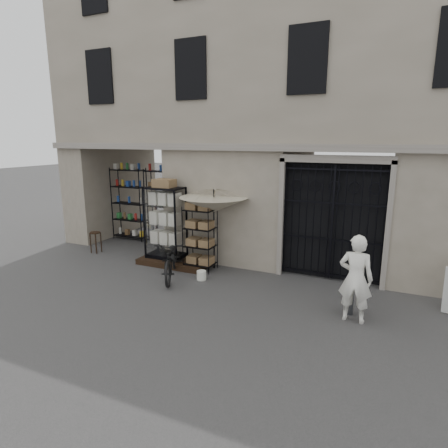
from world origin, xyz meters
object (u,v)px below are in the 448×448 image
at_px(shopkeeper, 352,320).
at_px(wire_rack, 200,239).
at_px(wooden_stool, 96,242).
at_px(bicycle, 173,277).
at_px(display_cabinet, 166,226).
at_px(steel_bollard, 350,297).
at_px(market_umbrella, 214,200).
at_px(white_bucket, 201,275).

bearing_deg(shopkeeper, wire_rack, -15.55).
height_order(wooden_stool, shopkeeper, wooden_stool).
bearing_deg(bicycle, shopkeeper, -31.32).
relative_size(wire_rack, wooden_stool, 2.67).
bearing_deg(display_cabinet, wooden_stool, 171.48).
height_order(wooden_stool, steel_bollard, steel_bollard).
height_order(market_umbrella, wooden_stool, market_umbrella).
bearing_deg(bicycle, white_bucket, -11.87).
bearing_deg(market_umbrella, steel_bollard, -20.42).
bearing_deg(bicycle, wooden_stool, 140.95).
height_order(market_umbrella, steel_bollard, market_umbrella).
relative_size(white_bucket, bicycle, 0.12).
bearing_deg(wooden_stool, white_bucket, -9.89).
distance_m(display_cabinet, bicycle, 1.64).
xyz_separation_m(display_cabinet, wooden_stool, (-2.51, -0.10, -0.71)).
xyz_separation_m(bicycle, steel_bollard, (4.35, -0.29, 0.38)).
distance_m(market_umbrella, bicycle, 2.26).
bearing_deg(market_umbrella, white_bucket, -84.73).
relative_size(market_umbrella, steel_bollard, 3.44).
bearing_deg(steel_bollard, wire_rack, 164.10).
distance_m(bicycle, steel_bollard, 4.38).
bearing_deg(bicycle, steel_bollard, -28.11).
relative_size(display_cabinet, shopkeeper, 1.26).
bearing_deg(shopkeeper, bicycle, -3.71).
xyz_separation_m(market_umbrella, shopkeeper, (3.77, -1.63, -1.87)).
relative_size(market_umbrella, bicycle, 1.35).
bearing_deg(shopkeeper, market_umbrella, -20.04).
xyz_separation_m(market_umbrella, wooden_stool, (-3.97, -0.21, -1.53)).
relative_size(bicycle, shopkeeper, 1.11).
xyz_separation_m(bicycle, shopkeeper, (4.43, -0.55, 0.00)).
height_order(white_bucket, steel_bollard, steel_bollard).
xyz_separation_m(white_bucket, steel_bollard, (3.60, -0.46, 0.26)).
distance_m(display_cabinet, white_bucket, 1.98).
distance_m(wire_rack, wooden_stool, 3.71).
bearing_deg(bicycle, display_cabinet, 105.08).
bearing_deg(display_cabinet, shopkeeper, -26.89).
bearing_deg(wooden_stool, market_umbrella, 3.03).
distance_m(market_umbrella, steel_bollard, 4.21).
height_order(display_cabinet, wire_rack, display_cabinet).
bearing_deg(wire_rack, shopkeeper, -39.55).
bearing_deg(market_umbrella, display_cabinet, -175.57).
height_order(display_cabinet, shopkeeper, display_cabinet).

